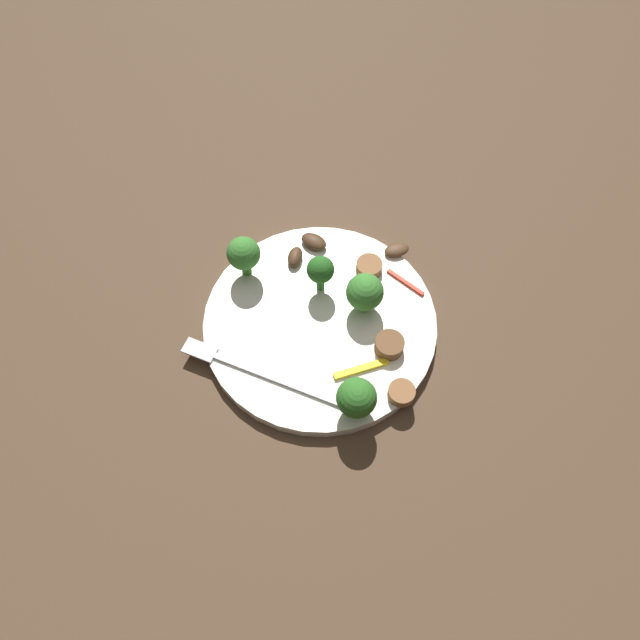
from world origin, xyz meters
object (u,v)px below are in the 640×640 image
at_px(sausage_slice_0, 369,267).
at_px(mushroom_0, 295,257).
at_px(pepper_strip_0, 405,282).
at_px(mushroom_2, 314,242).
at_px(mushroom_1, 397,250).
at_px(broccoli_floret_0, 320,270).
at_px(pepper_strip_1, 361,369).
at_px(broccoli_floret_2, 244,254).
at_px(fork, 250,369).
at_px(sausage_slice_1, 401,393).
at_px(broccoli_floret_3, 365,293).
at_px(sausage_slice_2, 389,345).
at_px(plate, 320,323).
at_px(broccoli_floret_1, 357,398).

xyz_separation_m(sausage_slice_0, mushroom_0, (0.08, -0.00, -0.00)).
bearing_deg(pepper_strip_0, mushroom_2, -19.47).
xyz_separation_m(mushroom_1, pepper_strip_0, (-0.01, 0.04, -0.00)).
xyz_separation_m(broccoli_floret_0, mushroom_2, (0.02, -0.06, -0.03)).
bearing_deg(pepper_strip_1, broccoli_floret_2, -36.10).
relative_size(fork, sausage_slice_1, 6.51).
bearing_deg(sausage_slice_0, mushroom_0, -1.36).
bearing_deg(sausage_slice_1, mushroom_1, -84.21).
distance_m(fork, sausage_slice_1, 0.16).
relative_size(broccoli_floret_3, mushroom_2, 1.61).
bearing_deg(mushroom_0, broccoli_floret_0, 136.00).
height_order(sausage_slice_1, sausage_slice_2, sausage_slice_2).
height_order(broccoli_floret_0, pepper_strip_0, broccoli_floret_0).
xyz_separation_m(plate, fork, (0.06, 0.07, 0.01)).
bearing_deg(sausage_slice_1, broccoli_floret_2, -34.32).
height_order(broccoli_floret_0, pepper_strip_1, broccoli_floret_0).
relative_size(sausage_slice_2, pepper_strip_1, 0.52).
bearing_deg(fork, broccoli_floret_0, -103.27).
bearing_deg(mushroom_2, broccoli_floret_3, 130.73).
height_order(broccoli_floret_0, mushroom_0, broccoli_floret_0).
bearing_deg(plate, sausage_slice_2, 162.69).
bearing_deg(fork, broccoli_floret_1, -179.36).
xyz_separation_m(broccoli_floret_3, sausage_slice_0, (-0.00, -0.05, -0.02)).
bearing_deg(broccoli_floret_2, sausage_slice_2, 156.01).
height_order(broccoli_floret_1, broccoli_floret_3, same).
bearing_deg(broccoli_floret_1, sausage_slice_1, -154.10).
xyz_separation_m(broccoli_floret_2, broccoli_floret_3, (-0.13, 0.03, -0.00)).
xyz_separation_m(fork, broccoli_floret_0, (-0.06, -0.11, 0.03)).
bearing_deg(broccoli_floret_0, sausage_slice_0, -148.98).
height_order(plate, mushroom_1, mushroom_1).
height_order(broccoli_floret_1, mushroom_0, broccoli_floret_1).
relative_size(broccoli_floret_0, broccoli_floret_1, 1.00).
distance_m(broccoli_floret_1, broccoli_floret_2, 0.20).
relative_size(broccoli_floret_0, pepper_strip_1, 0.85).
xyz_separation_m(broccoli_floret_1, broccoli_floret_3, (0.00, -0.12, 0.00)).
relative_size(sausage_slice_1, pepper_strip_0, 0.56).
relative_size(mushroom_0, pepper_strip_0, 0.56).
bearing_deg(sausage_slice_1, broccoli_floret_1, 25.90).
height_order(sausage_slice_2, mushroom_1, sausage_slice_2).
height_order(mushroom_0, mushroom_1, mushroom_0).
distance_m(mushroom_0, mushroom_1, 0.12).
bearing_deg(mushroom_1, pepper_strip_0, 107.77).
bearing_deg(mushroom_0, fork, 80.51).
bearing_deg(mushroom_2, broccoli_floret_1, 109.71).
xyz_separation_m(sausage_slice_2, pepper_strip_0, (-0.01, -0.08, -0.01)).
height_order(mushroom_0, pepper_strip_0, mushroom_0).
bearing_deg(mushroom_2, sausage_slice_0, 158.37).
height_order(broccoli_floret_2, pepper_strip_1, broccoli_floret_2).
xyz_separation_m(broccoli_floret_0, mushroom_0, (0.03, -0.03, -0.03)).
bearing_deg(mushroom_0, pepper_strip_1, 125.28).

